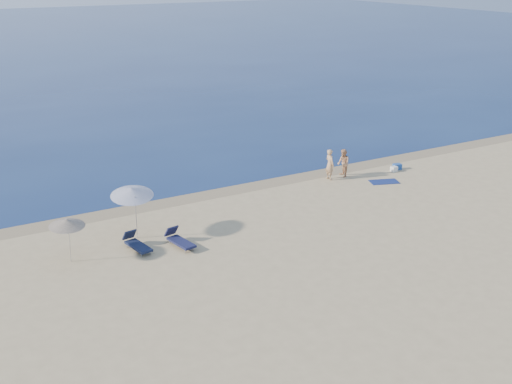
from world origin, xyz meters
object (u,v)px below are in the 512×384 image
(person_left, at_px, (330,164))
(umbrella_near, at_px, (132,192))
(person_right, at_px, (343,163))
(blue_cooler, at_px, (397,167))

(person_left, relative_size, umbrella_near, 0.71)
(person_left, height_order, person_right, person_left)
(person_left, height_order, umbrella_near, umbrella_near)
(blue_cooler, bearing_deg, person_left, -176.96)
(person_left, bearing_deg, blue_cooler, -95.56)
(umbrella_near, bearing_deg, blue_cooler, 21.77)
(blue_cooler, bearing_deg, person_right, -179.13)
(person_right, xyz_separation_m, umbrella_near, (-14.02, -2.30, 1.39))
(person_right, bearing_deg, blue_cooler, 96.18)
(person_right, relative_size, blue_cooler, 3.37)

